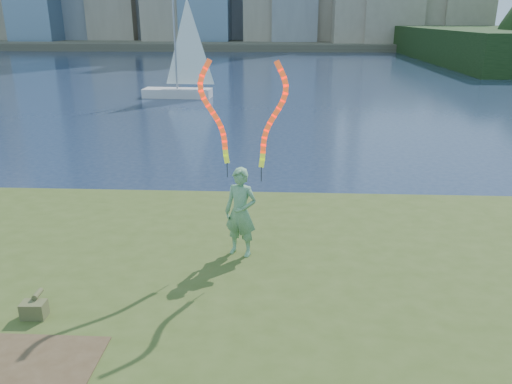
{
  "coord_description": "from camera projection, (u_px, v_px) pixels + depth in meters",
  "views": [
    {
      "loc": [
        1.92,
        -7.98,
        5.41
      ],
      "look_at": [
        1.46,
        1.0,
        2.24
      ],
      "focal_mm": 35.0,
      "sensor_mm": 36.0,
      "label": 1
    }
  ],
  "objects": [
    {
      "name": "ground",
      "position": [
        176.0,
        320.0,
        9.41
      ],
      "size": [
        320.0,
        320.0,
        0.0
      ],
      "primitive_type": "plane",
      "color": "#1A2742",
      "rests_on": "ground"
    },
    {
      "name": "far_shore",
      "position": [
        273.0,
        42.0,
        98.69
      ],
      "size": [
        320.0,
        40.0,
        1.2
      ],
      "primitive_type": "cube",
      "color": "#474234",
      "rests_on": "ground"
    },
    {
      "name": "woman_with_ribbons",
      "position": [
        241.0,
        189.0,
        9.82
      ],
      "size": [
        2.01,
        0.8,
        4.19
      ],
      "rotation": [
        0.0,
        0.0,
        -0.35
      ],
      "color": "#1E7227",
      "rests_on": "grassy_knoll"
    },
    {
      "name": "canvas_bag",
      "position": [
        34.0,
        309.0,
        8.06
      ],
      "size": [
        0.39,
        0.45,
        0.37
      ],
      "rotation": [
        0.0,
        0.0,
        0.03
      ],
      "color": "#4A4E29",
      "rests_on": "grassy_knoll"
    },
    {
      "name": "sailboat",
      "position": [
        180.0,
        79.0,
        34.79
      ],
      "size": [
        5.08,
        1.81,
        7.66
      ],
      "rotation": [
        0.0,
        0.0,
        -0.06
      ],
      "color": "beige",
      "rests_on": "ground"
    }
  ]
}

